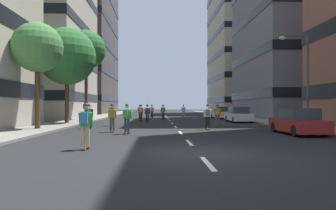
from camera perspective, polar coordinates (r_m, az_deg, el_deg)
ground_plane at (r=40.34m, az=-0.05°, el=-2.45°), size 176.29×176.29×0.00m
sidewalk_left at (r=44.69m, az=-12.41°, el=-2.13°), size 3.03×80.80×0.14m
sidewalk_right at (r=45.32m, az=11.78°, el=-2.10°), size 3.03×80.80×0.14m
lane_markings at (r=41.46m, az=-0.11°, el=-2.38°), size 0.16×67.20×0.01m
building_left_far at (r=69.20m, az=-17.83°, el=11.37°), size 17.84×23.48×30.60m
building_right_far at (r=70.20m, az=15.88°, el=11.83°), size 17.84×19.16×32.10m
parked_car_near at (r=39.88m, az=9.71°, el=-1.47°), size 1.82×4.40×1.52m
parked_car_mid at (r=31.67m, az=12.85°, el=-1.84°), size 1.82×4.40×1.52m
parked_car_far at (r=19.45m, az=22.82°, el=-2.96°), size 1.82×4.40×1.52m
street_tree_near at (r=29.20m, az=-18.13°, el=8.50°), size 5.08×5.08×8.45m
street_tree_mid at (r=36.70m, az=-14.86°, el=9.80°), size 4.37×4.37×10.05m
street_tree_far at (r=22.74m, az=-22.92°, el=9.63°), size 3.33×3.33×7.08m
streetlamp_right at (r=23.72m, az=23.57°, el=5.88°), size 2.13×0.30×6.50m
skater_0 at (r=40.92m, az=-3.00°, el=-0.99°), size 0.57×0.92×1.78m
skater_1 at (r=21.59m, az=7.31°, el=-1.84°), size 0.54×0.91×1.78m
skater_2 at (r=19.71m, az=-10.26°, el=-2.01°), size 0.54×0.91×1.78m
skater_3 at (r=12.24m, az=-15.00°, el=-3.20°), size 0.54×0.90×1.78m
skater_4 at (r=25.40m, az=-10.30°, el=-1.57°), size 0.54×0.91×1.78m
skater_5 at (r=38.87m, az=-5.25°, el=-1.04°), size 0.54×0.91×1.78m
skater_6 at (r=36.03m, az=-0.93°, el=-1.17°), size 0.56×0.92×1.78m
skater_7 at (r=18.29m, az=-7.62°, el=-2.16°), size 0.57×0.92×1.78m
skater_8 at (r=29.32m, az=-3.84°, el=-1.37°), size 0.54×0.91×1.78m
skater_9 at (r=26.84m, az=9.13°, el=-1.55°), size 0.56×0.92×1.78m
skater_10 at (r=31.20m, az=-5.04°, el=-1.29°), size 0.56×0.92×1.78m
skater_11 at (r=42.24m, az=2.87°, el=-1.01°), size 0.54×0.91×1.78m
skater_12 at (r=22.81m, az=-14.32°, el=-1.74°), size 0.54×0.91×1.78m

